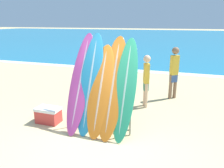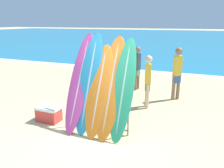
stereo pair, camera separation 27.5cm
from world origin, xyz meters
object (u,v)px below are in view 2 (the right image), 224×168
at_px(surfboard_slot_3, 111,87).
at_px(person_mid_beach, 177,72).
at_px(person_far_left, 137,67).
at_px(person_far_right, 120,73).
at_px(surfboard_rack, 100,111).
at_px(surfboard_slot_0, 80,82).
at_px(surfboard_slot_4, 123,89).
at_px(surfboard_slot_1, 89,83).
at_px(person_near_water, 148,80).
at_px(surfboard_slot_2, 99,90).
at_px(cooler_box, 49,114).

xyz_separation_m(surfboard_slot_3, person_mid_beach, (1.20, 2.88, -0.16)).
xyz_separation_m(person_far_left, person_far_right, (-0.34, -1.02, -0.05)).
relative_size(surfboard_rack, surfboard_slot_0, 0.64).
height_order(surfboard_slot_4, person_far_left, surfboard_slot_4).
distance_m(surfboard_slot_1, person_mid_beach, 3.38).
relative_size(surfboard_slot_0, surfboard_slot_1, 1.00).
bearing_deg(person_far_left, person_near_water, 43.87).
distance_m(surfboard_slot_2, surfboard_slot_3, 0.30).
xyz_separation_m(surfboard_slot_1, cooler_box, (-1.18, -0.10, -0.94)).
height_order(surfboard_slot_0, person_far_right, surfboard_slot_0).
bearing_deg(person_mid_beach, person_far_right, 152.97).
height_order(surfboard_slot_2, person_far_left, surfboard_slot_2).
relative_size(surfboard_slot_2, person_near_water, 1.27).
distance_m(person_mid_beach, person_far_left, 1.62).
xyz_separation_m(person_near_water, person_mid_beach, (0.74, 1.06, 0.08)).
relative_size(person_mid_beach, person_far_right, 1.11).
bearing_deg(surfboard_slot_4, person_near_water, 85.25).
bearing_deg(person_far_left, surfboard_slot_4, 28.82).
distance_m(surfboard_rack, person_far_left, 3.57).
xyz_separation_m(surfboard_rack, person_near_water, (0.72, 1.90, 0.38)).
xyz_separation_m(person_near_water, cooler_box, (-2.19, -1.92, -0.67)).
bearing_deg(surfboard_slot_4, surfboard_slot_2, -175.50).
xyz_separation_m(surfboard_slot_0, person_far_left, (0.51, 3.45, -0.24)).
relative_size(person_near_water, person_far_left, 0.97).
height_order(surfboard_rack, cooler_box, surfboard_rack).
height_order(person_near_water, person_far_left, person_far_left).
distance_m(surfboard_rack, surfboard_slot_3, 0.68).
relative_size(surfboard_slot_0, person_mid_beach, 1.30).
relative_size(person_far_left, cooler_box, 2.67).
relative_size(person_near_water, cooler_box, 2.58).
bearing_deg(surfboard_rack, surfboard_slot_4, 6.00).
bearing_deg(cooler_box, surfboard_slot_4, 2.30).
distance_m(surfboard_slot_0, cooler_box, 1.31).
xyz_separation_m(person_far_left, cooler_box, (-1.42, -3.57, -0.70)).
relative_size(surfboard_slot_2, person_far_right, 1.29).
bearing_deg(person_far_right, person_near_water, -135.97).
bearing_deg(surfboard_slot_4, person_mid_beach, 72.84).
relative_size(person_near_water, person_far_right, 1.02).
bearing_deg(person_far_left, person_far_right, 0.42).
distance_m(surfboard_rack, person_near_water, 2.06).
height_order(surfboard_slot_0, surfboard_slot_4, surfboard_slot_0).
bearing_deg(surfboard_slot_3, cooler_box, -176.72).
height_order(surfboard_slot_1, person_far_right, surfboard_slot_1).
bearing_deg(person_mid_beach, person_near_water, -165.04).
xyz_separation_m(surfboard_rack, person_far_left, (-0.05, 3.55, 0.41)).
distance_m(surfboard_slot_4, cooler_box, 2.23).
xyz_separation_m(surfboard_slot_3, person_far_left, (-0.32, 3.47, -0.21)).
xyz_separation_m(surfboard_slot_3, person_far_right, (-0.65, 2.45, -0.26)).
height_order(surfboard_slot_2, surfboard_slot_3, surfboard_slot_3).
relative_size(surfboard_slot_4, person_far_left, 1.33).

